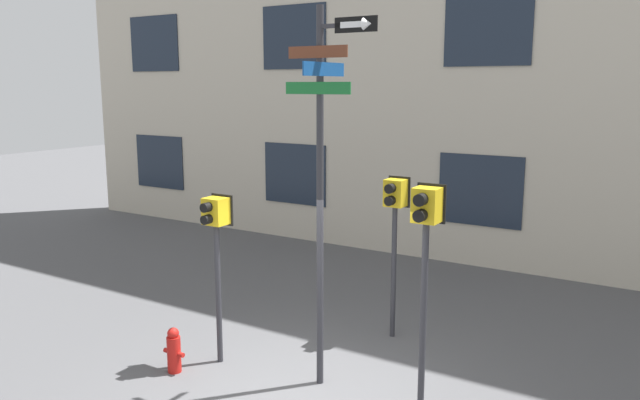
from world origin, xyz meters
name	(u,v)px	position (x,y,z in m)	size (l,w,h in m)	color
street_sign_pole	(323,167)	(-0.02, 0.61, 2.92)	(1.24, 0.94, 4.88)	#2D2D33
pedestrian_signal_left	(216,233)	(-1.64, 0.41, 1.90)	(0.37, 0.40, 2.43)	#2D2D33
pedestrian_signal_right	(425,238)	(1.37, 0.60, 2.19)	(0.35, 0.40, 2.81)	#2D2D33
pedestrian_signal_across	(395,213)	(0.08, 2.55, 2.00)	(0.36, 0.40, 2.55)	#2D2D33
fire_hydrant	(174,351)	(-1.96, -0.18, 0.31)	(0.35, 0.19, 0.64)	red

